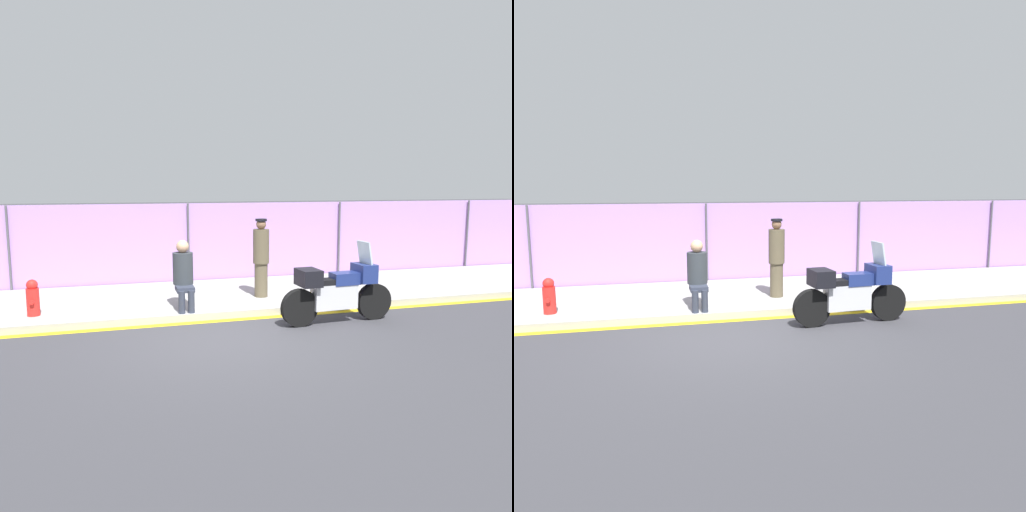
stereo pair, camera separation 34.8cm
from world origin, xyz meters
TOP-DOWN VIEW (x-y plane):
  - ground_plane at (0.00, 0.00)m, footprint 120.00×120.00m
  - sidewalk at (0.00, 2.76)m, footprint 30.07×3.22m
  - curb_paint_stripe at (0.00, 1.05)m, footprint 30.07×0.18m
  - storefront_fence at (-0.00, 4.46)m, footprint 28.57×0.17m
  - motorcycle at (2.14, 0.36)m, footprint 2.22×0.57m
  - officer_standing at (1.24, 2.21)m, footprint 0.34×0.34m
  - person_seated_on_curb at (-0.49, 1.62)m, footprint 0.39×0.69m
  - fire_hydrant at (-3.22, 1.84)m, footprint 0.23×0.28m

SIDE VIEW (x-z plane):
  - ground_plane at x=0.00m, z-range 0.00..0.00m
  - curb_paint_stripe at x=0.00m, z-range 0.00..0.01m
  - sidewalk at x=0.00m, z-range 0.00..0.14m
  - fire_hydrant at x=-3.22m, z-range 0.14..0.81m
  - motorcycle at x=2.14m, z-range -0.14..1.35m
  - person_seated_on_curb at x=-0.49m, z-range 0.21..1.54m
  - officer_standing at x=1.24m, z-range 0.16..1.83m
  - storefront_fence at x=0.00m, z-range 0.00..2.06m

